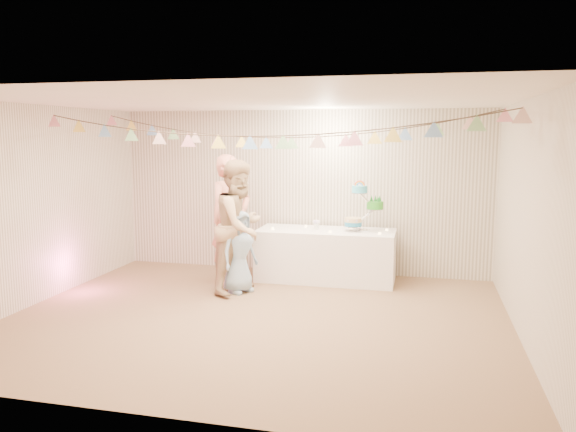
% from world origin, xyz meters
% --- Properties ---
extents(floor, '(6.00, 6.00, 0.00)m').
position_xyz_m(floor, '(0.00, 0.00, 0.00)').
color(floor, brown).
rests_on(floor, ground).
extents(ceiling, '(6.00, 6.00, 0.00)m').
position_xyz_m(ceiling, '(0.00, 0.00, 2.60)').
color(ceiling, white).
rests_on(ceiling, ground).
extents(back_wall, '(6.00, 6.00, 0.00)m').
position_xyz_m(back_wall, '(0.00, 2.50, 1.30)').
color(back_wall, silver).
rests_on(back_wall, ground).
extents(front_wall, '(6.00, 6.00, 0.00)m').
position_xyz_m(front_wall, '(0.00, -2.50, 1.30)').
color(front_wall, silver).
rests_on(front_wall, ground).
extents(left_wall, '(5.00, 5.00, 0.00)m').
position_xyz_m(left_wall, '(-3.00, 0.00, 1.30)').
color(left_wall, silver).
rests_on(left_wall, ground).
extents(right_wall, '(5.00, 5.00, 0.00)m').
position_xyz_m(right_wall, '(3.00, 0.00, 1.30)').
color(right_wall, silver).
rests_on(right_wall, ground).
extents(table, '(2.08, 0.83, 0.78)m').
position_xyz_m(table, '(0.51, 1.99, 0.39)').
color(table, white).
rests_on(table, floor).
extents(cake_stand, '(0.63, 0.37, 0.70)m').
position_xyz_m(cake_stand, '(1.06, 2.04, 1.10)').
color(cake_stand, silver).
rests_on(cake_stand, table).
extents(cake_bottom, '(0.31, 0.31, 0.15)m').
position_xyz_m(cake_bottom, '(0.91, 1.98, 0.84)').
color(cake_bottom, teal).
rests_on(cake_bottom, cake_stand).
extents(cake_middle, '(0.27, 0.27, 0.22)m').
position_xyz_m(cake_middle, '(1.24, 2.13, 1.11)').
color(cake_middle, '#28911F').
rests_on(cake_middle, cake_stand).
extents(cake_top_tier, '(0.25, 0.25, 0.19)m').
position_xyz_m(cake_top_tier, '(1.00, 2.01, 1.38)').
color(cake_top_tier, '#44BDD8').
rests_on(cake_top_tier, cake_stand).
extents(platter, '(0.36, 0.36, 0.02)m').
position_xyz_m(platter, '(-0.13, 1.94, 0.76)').
color(platter, white).
rests_on(platter, table).
extents(posy, '(0.12, 0.12, 0.14)m').
position_xyz_m(posy, '(0.35, 2.04, 0.82)').
color(posy, white).
rests_on(posy, table).
extents(person_adult_a, '(0.77, 0.84, 1.92)m').
position_xyz_m(person_adult_a, '(-0.86, 1.54, 0.96)').
color(person_adult_a, tan).
rests_on(person_adult_a, floor).
extents(person_adult_b, '(0.92, 1.06, 1.87)m').
position_xyz_m(person_adult_b, '(-0.56, 1.07, 0.93)').
color(person_adult_b, tan).
rests_on(person_adult_b, floor).
extents(person_child, '(0.61, 0.68, 1.17)m').
position_xyz_m(person_child, '(-0.57, 1.04, 0.59)').
color(person_child, '#90AECB').
rests_on(person_child, floor).
extents(bunting_back, '(5.60, 1.10, 0.40)m').
position_xyz_m(bunting_back, '(0.00, 1.10, 2.35)').
color(bunting_back, pink).
rests_on(bunting_back, ceiling).
extents(bunting_front, '(5.60, 0.90, 0.36)m').
position_xyz_m(bunting_front, '(0.00, -0.20, 2.32)').
color(bunting_front, '#72A5E5').
rests_on(bunting_front, ceiling).
extents(tealight_0, '(0.04, 0.04, 0.03)m').
position_xyz_m(tealight_0, '(-0.29, 1.84, 0.79)').
color(tealight_0, '#FFD88C').
rests_on(tealight_0, table).
extents(tealight_1, '(0.04, 0.04, 0.03)m').
position_xyz_m(tealight_1, '(0.16, 2.17, 0.79)').
color(tealight_1, '#FFD88C').
rests_on(tealight_1, table).
extents(tealight_2, '(0.04, 0.04, 0.03)m').
position_xyz_m(tealight_2, '(0.61, 1.77, 0.79)').
color(tealight_2, '#FFD88C').
rests_on(tealight_2, table).
extents(tealight_3, '(0.04, 0.04, 0.03)m').
position_xyz_m(tealight_3, '(0.86, 2.21, 0.79)').
color(tealight_3, '#FFD88C').
rests_on(tealight_3, table).
extents(tealight_4, '(0.04, 0.04, 0.03)m').
position_xyz_m(tealight_4, '(1.33, 1.81, 0.79)').
color(tealight_4, '#FFD88C').
rests_on(tealight_4, table).
extents(tealight_5, '(0.04, 0.04, 0.03)m').
position_xyz_m(tealight_5, '(1.41, 2.14, 0.79)').
color(tealight_5, '#FFD88C').
rests_on(tealight_5, table).
extents(tealight_6, '(0.04, 0.04, 0.03)m').
position_xyz_m(tealight_6, '(0.31, 2.22, 0.79)').
color(tealight_6, '#FFD88C').
rests_on(tealight_6, table).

